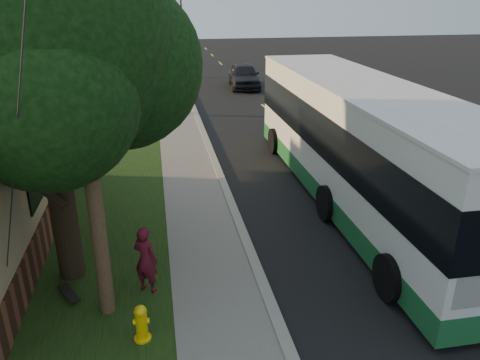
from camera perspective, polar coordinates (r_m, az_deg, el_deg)
name	(u,v)px	position (r m, az deg, el deg)	size (l,w,h in m)	color
ground	(278,325)	(9.67, 4.60, -17.24)	(120.00, 120.00, 0.00)	black
road	(311,153)	(19.24, 8.63, 3.26)	(8.00, 80.00, 0.01)	black
curb	(213,158)	(18.35, -3.30, 2.74)	(0.25, 80.00, 0.12)	gray
sidewalk	(188,160)	(18.27, -6.41, 2.48)	(2.00, 80.00, 0.08)	slate
grass_verge	(94,165)	(18.41, -17.34, 1.72)	(5.00, 80.00, 0.07)	black
fire_hydrant	(141,323)	(9.18, -11.93, -16.69)	(0.32, 0.32, 0.74)	yellow
utility_pole	(80,86)	(8.42, -18.98, 10.77)	(2.86, 3.21, 9.07)	#473321
leafy_tree	(41,44)	(10.12, -23.13, 15.02)	(6.30, 6.00, 7.80)	black
bare_tree_near	(126,74)	(25.55, -13.76, 12.49)	(1.38, 1.21, 4.31)	black
bare_tree_far	(140,50)	(37.44, -12.14, 15.25)	(1.38, 1.21, 4.03)	black
traffic_signal	(182,29)	(41.39, -7.10, 17.77)	(0.18, 0.22, 5.50)	#2D2D30
transit_bus	(362,141)	(14.52, 14.62, 4.61)	(3.11, 13.47, 3.64)	silver
skateboarder	(146,259)	(10.24, -11.42, -9.46)	(0.56, 0.37, 1.53)	#53101E
skateboard_main	(69,293)	(10.89, -20.12, -12.83)	(0.58, 0.82, 0.08)	black
distant_car	(244,75)	(32.50, 0.48, 12.63)	(1.91, 4.76, 1.62)	black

